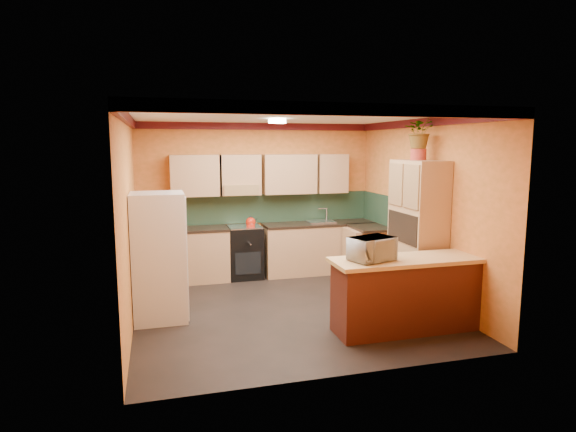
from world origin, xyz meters
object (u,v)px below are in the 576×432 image
object	(u,v)px
pantry	(417,234)
breakfast_bar	(406,296)
stove	(245,252)
fridge	(159,257)
base_cabinets_back	(279,251)
microwave	(372,249)

from	to	relation	value
pantry	breakfast_bar	world-z (taller)	pantry
stove	pantry	bearing A→B (deg)	-44.27
stove	fridge	xyz separation A→B (m)	(-1.46, -1.74, 0.39)
base_cabinets_back	fridge	xyz separation A→B (m)	(-2.08, -1.74, 0.41)
stove	pantry	distance (m)	3.05
breakfast_bar	microwave	size ratio (longest dim) A/B	3.47
base_cabinets_back	breakfast_bar	bearing A→B (deg)	-73.59
pantry	microwave	distance (m)	1.42
base_cabinets_back	stove	world-z (taller)	stove
pantry	microwave	size ratio (longest dim) A/B	4.05
microwave	base_cabinets_back	bearing A→B (deg)	78.86
pantry	microwave	bearing A→B (deg)	-142.00
stove	base_cabinets_back	bearing A→B (deg)	0.00
pantry	microwave	world-z (taller)	pantry
fridge	microwave	distance (m)	2.77
pantry	breakfast_bar	bearing A→B (deg)	-126.36
base_cabinets_back	stove	size ratio (longest dim) A/B	4.01
stove	pantry	xyz separation A→B (m)	(2.14, -2.09, 0.59)
breakfast_bar	pantry	bearing A→B (deg)	53.64
breakfast_bar	stove	bearing A→B (deg)	116.80
stove	microwave	world-z (taller)	microwave
fridge	microwave	size ratio (longest dim) A/B	3.28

